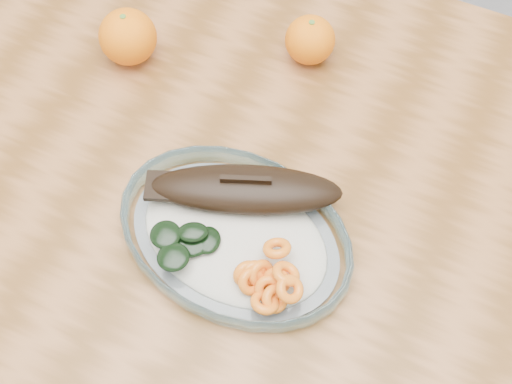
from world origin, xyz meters
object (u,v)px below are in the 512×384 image
Objects in this scene: dining_table at (206,189)px; orange_left at (128,37)px; plated_meal at (235,232)px; orange_right at (310,40)px.

dining_table is 0.23m from orange_left.
plated_meal is 0.32m from orange_left.
orange_left is 1.14× the size of orange_right.
orange_left is 0.25m from orange_right.
dining_table is at bearing -107.97° from orange_right.
plated_meal is 8.17× the size of orange_right.
orange_right is at bearing 100.65° from plated_meal.
orange_left is (-0.16, 0.10, 0.14)m from dining_table.
orange_left is at bearing -155.68° from orange_right.
orange_right is (0.07, 0.20, 0.13)m from dining_table.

